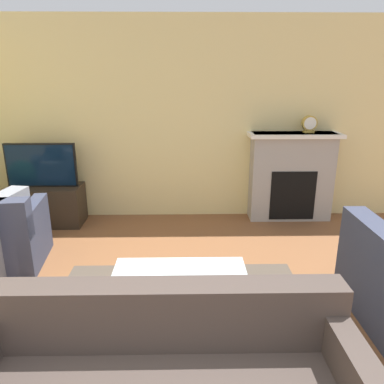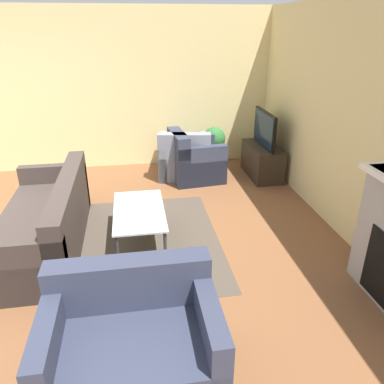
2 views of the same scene
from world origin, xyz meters
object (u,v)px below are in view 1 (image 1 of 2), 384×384
at_px(tv, 41,165).
at_px(coffee_table, 180,279).
at_px(armchair_accent, 1,240).
at_px(mantel_clock, 309,124).

bearing_deg(tv, coffee_table, -49.37).
height_order(armchair_accent, coffee_table, armchair_accent).
height_order(tv, armchair_accent, tv).
relative_size(tv, armchair_accent, 1.02).
height_order(tv, mantel_clock, mantel_clock).
bearing_deg(armchair_accent, tv, -99.16).
relative_size(tv, mantel_clock, 4.02).
height_order(armchair_accent, mantel_clock, mantel_clock).
height_order(coffee_table, mantel_clock, mantel_clock).
xyz_separation_m(armchair_accent, mantel_clock, (3.59, 1.33, 1.03)).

